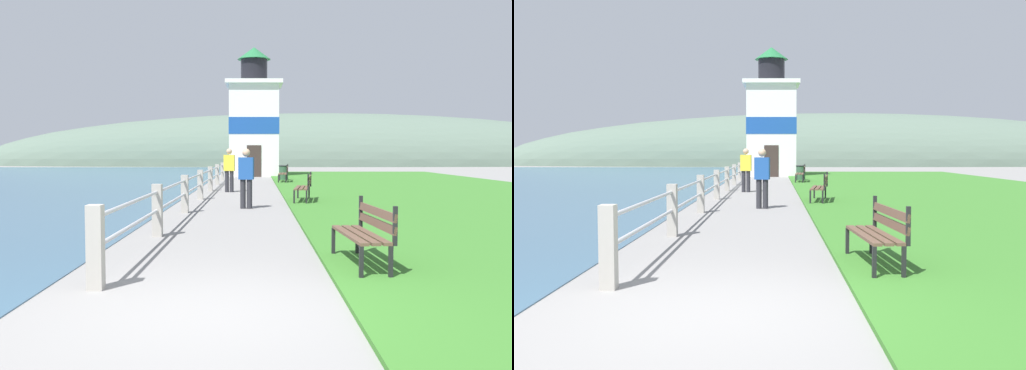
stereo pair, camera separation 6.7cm
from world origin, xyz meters
TOP-DOWN VIEW (x-y plane):
  - ground_plane at (0.00, 0.00)m, footprint 160.00×160.00m
  - grass_verge at (7.46, 15.28)m, footprint 12.00×45.85m
  - seawall_railing at (-1.36, 13.49)m, footprint 0.18×25.16m
  - park_bench_near at (2.02, 2.21)m, footprint 0.59×1.74m
  - park_bench_midway at (2.05, 12.31)m, footprint 0.72×2.00m
  - park_bench_far at (1.97, 23.66)m, footprint 0.61×1.98m
  - lighthouse at (0.38, 31.91)m, footprint 3.62×3.62m
  - person_strolling at (-0.55, 16.93)m, footprint 0.44×0.27m
  - person_by_railing at (0.23, 10.42)m, footprint 0.44×0.28m
  - trash_bin at (2.02, 25.62)m, footprint 0.54×0.54m
  - distant_hillside at (8.00, 60.56)m, footprint 80.00×16.00m

SIDE VIEW (x-z plane):
  - ground_plane at x=0.00m, z-range 0.00..0.00m
  - distant_hillside at x=8.00m, z-range -6.00..6.00m
  - grass_verge at x=7.46m, z-range 0.00..0.06m
  - trash_bin at x=2.02m, z-range 0.00..0.84m
  - park_bench_near at x=2.02m, z-range 0.07..1.01m
  - park_bench_far at x=1.97m, z-range 0.07..1.01m
  - park_bench_midway at x=2.05m, z-range 0.07..1.01m
  - seawall_railing at x=-1.36m, z-range 0.08..1.07m
  - person_by_railing at x=0.23m, z-range 0.07..1.76m
  - person_strolling at x=-0.55m, z-range 0.07..1.80m
  - lighthouse at x=0.38m, z-range -0.64..7.74m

